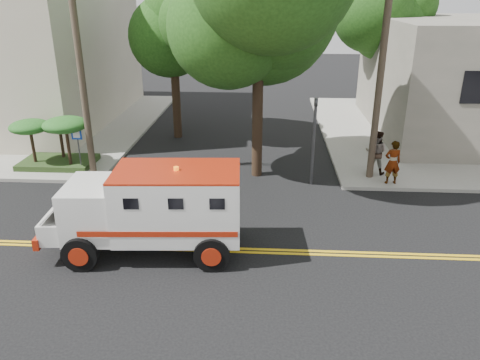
{
  "coord_description": "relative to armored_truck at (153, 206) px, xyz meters",
  "views": [
    {
      "loc": [
        1.96,
        -12.58,
        7.45
      ],
      "look_at": [
        1.06,
        1.87,
        1.6
      ],
      "focal_mm": 35.0,
      "sensor_mm": 36.0,
      "label": 1
    }
  ],
  "objects": [
    {
      "name": "pedestrian_a",
      "position": [
        8.42,
        5.69,
        -0.47
      ],
      "size": [
        0.71,
        0.51,
        1.82
      ],
      "primitive_type": "imported",
      "rotation": [
        0.0,
        0.0,
        3.25
      ],
      "color": "gray",
      "rests_on": "sidewalk_ne"
    },
    {
      "name": "tree_right",
      "position": [
        10.26,
        15.96,
        4.57
      ],
      "size": [
        4.8,
        4.5,
        8.2
      ],
      "color": "black",
      "rests_on": "ground"
    },
    {
      "name": "tree_left",
      "position": [
        -1.26,
        11.98,
        4.21
      ],
      "size": [
        4.48,
        4.2,
        7.7
      ],
      "color": "black",
      "rests_on": "ground"
    },
    {
      "name": "utility_pole_left",
      "position": [
        -4.18,
        6.19,
        2.98
      ],
      "size": [
        0.28,
        0.28,
        9.0
      ],
      "primitive_type": "cylinder",
      "color": "#382D23",
      "rests_on": "ground"
    },
    {
      "name": "traffic_signal",
      "position": [
        5.22,
        5.79,
        0.7
      ],
      "size": [
        0.15,
        0.18,
        3.6
      ],
      "color": "#3F3F42",
      "rests_on": "ground"
    },
    {
      "name": "palm_planter",
      "position": [
        -6.02,
        6.82,
        0.12
      ],
      "size": [
        3.52,
        2.63,
        2.36
      ],
      "color": "#1E3314",
      "rests_on": "sidewalk_nw"
    },
    {
      "name": "sidewalk_nw",
      "position": [
        -12.08,
        13.69,
        -1.45
      ],
      "size": [
        17.0,
        17.0,
        0.15
      ],
      "primitive_type": "cube",
      "color": "gray",
      "rests_on": "ground"
    },
    {
      "name": "accessibility_sign",
      "position": [
        -4.78,
        6.36,
        -0.16
      ],
      "size": [
        0.45,
        0.1,
        2.02
      ],
      "color": "#3F3F42",
      "rests_on": "ground"
    },
    {
      "name": "utility_pole_right",
      "position": [
        7.72,
        6.39,
        2.98
      ],
      "size": [
        0.28,
        0.28,
        9.0
      ],
      "primitive_type": "cylinder",
      "color": "#382D23",
      "rests_on": "ground"
    },
    {
      "name": "armored_truck",
      "position": [
        0.0,
        0.0,
        0.0
      ],
      "size": [
        6.0,
        2.68,
        2.68
      ],
      "rotation": [
        0.0,
        0.0,
        0.06
      ],
      "color": "silver",
      "rests_on": "ground"
    },
    {
      "name": "pedestrian_b",
      "position": [
        7.99,
        6.84,
        -0.43
      ],
      "size": [
        1.1,
        0.98,
        1.88
      ],
      "primitive_type": "imported",
      "rotation": [
        0.0,
        0.0,
        2.79
      ],
      "color": "gray",
      "rests_on": "sidewalk_ne"
    },
    {
      "name": "sidewalk_ne",
      "position": [
        14.92,
        13.69,
        -1.45
      ],
      "size": [
        17.0,
        17.0,
        0.15
      ],
      "primitive_type": "cube",
      "color": "gray",
      "rests_on": "ground"
    },
    {
      "name": "ground",
      "position": [
        1.42,
        0.19,
        -1.52
      ],
      "size": [
        100.0,
        100.0,
        0.0
      ],
      "primitive_type": "plane",
      "color": "black",
      "rests_on": "ground"
    }
  ]
}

